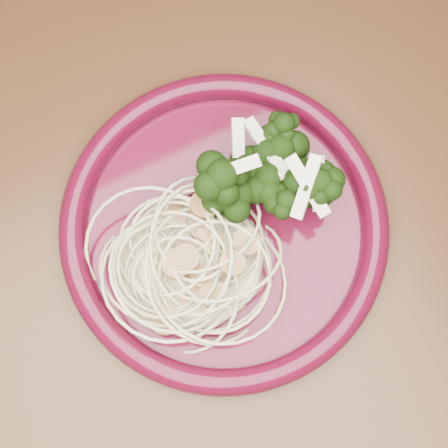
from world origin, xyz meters
name	(u,v)px	position (x,y,z in m)	size (l,w,h in m)	color
dining_table	(266,161)	(0.00, 0.00, 0.65)	(1.20, 0.80, 0.75)	#472814
dinner_plate	(224,226)	(-0.09, -0.07, 0.76)	(0.41, 0.41, 0.03)	#480A1C
spaghetti_pile	(188,263)	(-0.14, -0.09, 0.77)	(0.15, 0.13, 0.03)	beige
scallop_cluster	(185,255)	(-0.14, -0.09, 0.81)	(0.13, 0.13, 0.04)	#A37745
broccoli_pile	(268,172)	(-0.03, -0.05, 0.78)	(0.10, 0.16, 0.06)	black
onion_garnish	(270,160)	(-0.03, -0.05, 0.82)	(0.07, 0.10, 0.06)	beige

